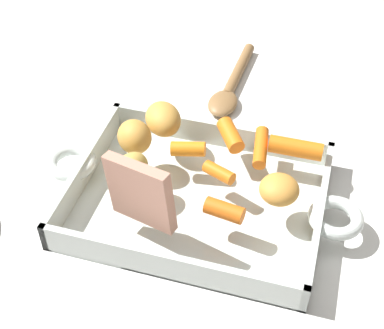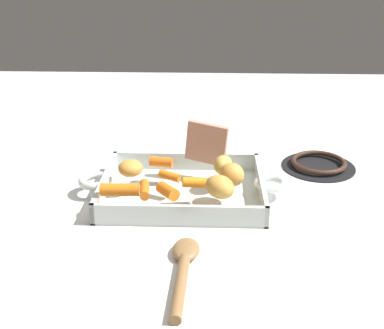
# 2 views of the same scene
# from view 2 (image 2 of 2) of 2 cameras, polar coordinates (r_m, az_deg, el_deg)

# --- Properties ---
(ground_plane) EXTENTS (1.99, 1.99, 0.00)m
(ground_plane) POSITION_cam_2_polar(r_m,az_deg,el_deg) (0.98, -1.06, -3.53)
(ground_plane) COLOR white
(roasting_dish) EXTENTS (0.41, 0.24, 0.04)m
(roasting_dish) POSITION_cam_2_polar(r_m,az_deg,el_deg) (0.98, -1.07, -2.85)
(roasting_dish) COLOR silver
(roasting_dish) RESTS_ON ground_plane
(roast_slice_thick) EXTENTS (0.09, 0.04, 0.09)m
(roast_slice_thick) POSITION_cam_2_polar(r_m,az_deg,el_deg) (1.01, 1.66, 2.47)
(roast_slice_thick) COLOR tan
(roast_slice_thick) RESTS_ON roasting_dish
(baby_carrot_southwest) EXTENTS (0.05, 0.05, 0.03)m
(baby_carrot_southwest) POSITION_cam_2_polar(r_m,az_deg,el_deg) (0.88, -2.77, -3.04)
(baby_carrot_southwest) COLOR orange
(baby_carrot_southwest) RESTS_ON roasting_dish
(baby_carrot_center_right) EXTENTS (0.07, 0.02, 0.02)m
(baby_carrot_center_right) POSITION_cam_2_polar(r_m,az_deg,el_deg) (0.90, -8.23, -2.85)
(baby_carrot_center_right) COLOR orange
(baby_carrot_center_right) RESTS_ON roasting_dish
(baby_carrot_northeast) EXTENTS (0.04, 0.03, 0.02)m
(baby_carrot_northeast) POSITION_cam_2_polar(r_m,az_deg,el_deg) (0.95, -2.55, -1.29)
(baby_carrot_northeast) COLOR orange
(baby_carrot_northeast) RESTS_ON roasting_dish
(baby_carrot_short) EXTENTS (0.05, 0.03, 0.02)m
(baby_carrot_short) POSITION_cam_2_polar(r_m,az_deg,el_deg) (0.92, 0.28, -2.05)
(baby_carrot_short) COLOR orange
(baby_carrot_short) RESTS_ON roasting_dish
(baby_carrot_northwest) EXTENTS (0.03, 0.07, 0.02)m
(baby_carrot_northwest) POSITION_cam_2_polar(r_m,az_deg,el_deg) (0.90, -5.41, -2.84)
(baby_carrot_northwest) COLOR orange
(baby_carrot_northwest) RESTS_ON roasting_dish
(baby_carrot_southeast) EXTENTS (0.05, 0.03, 0.02)m
(baby_carrot_southeast) POSITION_cam_2_polar(r_m,az_deg,el_deg) (1.00, -3.51, 0.29)
(baby_carrot_southeast) COLOR orange
(baby_carrot_southeast) RESTS_ON roasting_dish
(potato_near_roast) EXTENTS (0.05, 0.05, 0.04)m
(potato_near_roast) POSITION_cam_2_polar(r_m,az_deg,el_deg) (0.97, 3.54, -0.03)
(potato_near_roast) COLOR gold
(potato_near_roast) RESTS_ON roasting_dish
(potato_golden_small) EXTENTS (0.07, 0.08, 0.04)m
(potato_golden_small) POSITION_cam_2_polar(r_m,az_deg,el_deg) (0.88, 3.17, -2.55)
(potato_golden_small) COLOR gold
(potato_golden_small) RESTS_ON roasting_dish
(potato_golden_large) EXTENTS (0.06, 0.06, 0.04)m
(potato_golden_large) POSITION_cam_2_polar(r_m,az_deg,el_deg) (0.92, 4.55, -1.16)
(potato_golden_large) COLOR gold
(potato_golden_large) RESTS_ON roasting_dish
(potato_halved) EXTENTS (0.05, 0.06, 0.03)m
(potato_halved) POSITION_cam_2_polar(r_m,az_deg,el_deg) (0.97, -7.01, -0.45)
(potato_halved) COLOR gold
(potato_halved) RESTS_ON roasting_dish
(stove_burner_rear) EXTENTS (0.16, 0.16, 0.02)m
(stove_burner_rear) POSITION_cam_2_polar(r_m,az_deg,el_deg) (1.13, 14.17, 0.03)
(stove_burner_rear) COLOR black
(stove_burner_rear) RESTS_ON ground_plane
(serving_spoon) EXTENTS (0.05, 0.20, 0.02)m
(serving_spoon) POSITION_cam_2_polar(r_m,az_deg,el_deg) (0.77, -0.95, -11.37)
(serving_spoon) COLOR olive
(serving_spoon) RESTS_ON ground_plane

